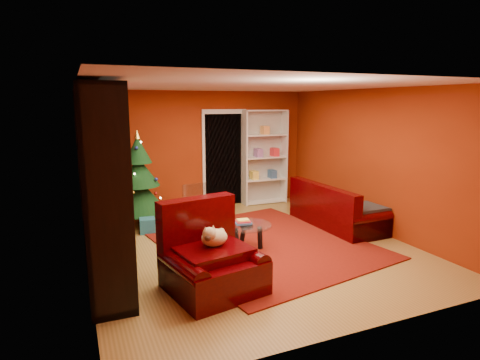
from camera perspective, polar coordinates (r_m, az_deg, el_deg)
name	(u,v)px	position (r m, az deg, el deg)	size (l,w,h in m)	color
floor	(249,248)	(6.75, 1.34, -9.60)	(5.00, 5.50, 0.05)	olive
ceiling	(250,84)	(6.33, 1.45, 13.49)	(5.00, 5.50, 0.05)	silver
wall_back	(199,150)	(8.99, -5.91, 4.21)	(5.00, 0.05, 2.60)	maroon
wall_left	(80,181)	(5.86, -21.76, -0.10)	(0.05, 5.50, 2.60)	maroon
wall_right	(375,160)	(7.78, 18.62, 2.66)	(0.05, 5.50, 2.60)	maroon
doorway	(225,160)	(9.17, -2.21, 2.82)	(1.06, 0.60, 2.16)	black
rug	(263,244)	(6.83, 3.34, -9.04)	(3.01, 3.51, 0.02)	maroon
media_unit	(99,179)	(6.00, -19.39, 0.10)	(0.51, 3.34, 2.56)	black
christmas_tree	(139,179)	(8.01, -14.16, 0.20)	(1.04, 1.04, 1.85)	black
gift_box_teal	(147,226)	(7.56, -13.04, -6.33)	(0.27, 0.27, 0.27)	#1F6881
gift_box_green	(170,212)	(8.33, -9.93, -4.55)	(0.28, 0.28, 0.28)	#2A7741
gift_box_red	(178,206)	(8.88, -8.85, -3.68)	(0.24, 0.24, 0.24)	maroon
white_bookshelf	(264,157)	(9.39, 3.50, 3.25)	(1.04, 0.37, 2.24)	white
armchair	(213,256)	(5.10, -3.82, -10.79)	(1.16, 1.16, 0.91)	black
dog	(214,238)	(5.09, -3.65, -8.18)	(0.40, 0.30, 0.30)	beige
sofa	(337,204)	(7.92, 13.69, -3.39)	(1.98, 0.89, 0.85)	black
coffee_table	(247,236)	(6.56, 0.95, -8.02)	(0.81, 0.81, 0.51)	gray
acrylic_chair	(200,215)	(6.99, -5.78, -4.99)	(0.44, 0.48, 0.86)	#66605B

